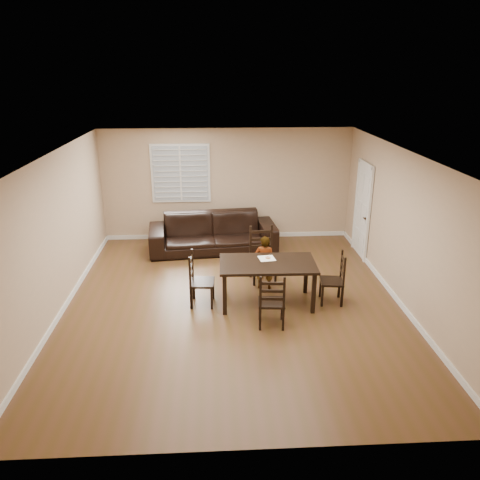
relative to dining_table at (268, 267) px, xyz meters
name	(u,v)px	position (x,y,z in m)	size (l,w,h in m)	color
ground	(233,302)	(-0.61, 0.04, -0.70)	(7.00, 7.00, 0.00)	#57351D
room	(234,204)	(-0.58, 0.22, 1.10)	(6.04, 7.04, 2.72)	tan
dining_table	(268,267)	(0.00, 0.00, 0.00)	(1.71, 0.98, 0.79)	black
chair_near	(262,255)	(0.00, 1.08, -0.21)	(0.54, 0.51, 1.09)	black
chair_far	(272,305)	(-0.02, -0.89, -0.27)	(0.46, 0.43, 0.95)	black
chair_left	(196,281)	(-1.28, 0.03, -0.26)	(0.45, 0.47, 0.99)	black
chair_right	(338,280)	(1.27, -0.04, -0.27)	(0.45, 0.47, 0.95)	black
child	(264,263)	(0.01, 0.61, -0.17)	(0.39, 0.25, 1.06)	gray
napkin	(267,258)	(0.00, 0.19, 0.09)	(0.28, 0.28, 0.00)	white
donut	(268,257)	(0.02, 0.19, 0.11)	(0.09, 0.09, 0.03)	#C58346
sofa	(213,233)	(-0.97, 2.69, -0.28)	(2.90, 1.14, 0.85)	black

